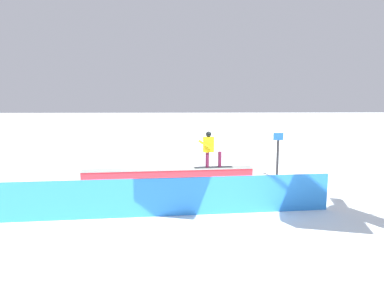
{
  "coord_description": "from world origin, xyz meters",
  "views": [
    {
      "loc": [
        -0.55,
        12.41,
        3.23
      ],
      "look_at": [
        -0.88,
        0.93,
        1.61
      ],
      "focal_mm": 30.49,
      "sensor_mm": 36.0,
      "label": 1
    }
  ],
  "objects": [
    {
      "name": "ground_plane",
      "position": [
        0.0,
        0.0,
        0.0
      ],
      "size": [
        120.0,
        120.0,
        0.0
      ],
      "primitive_type": "plane",
      "color": "white"
    },
    {
      "name": "grind_box",
      "position": [
        0.0,
        0.0,
        0.24
      ],
      "size": [
        6.61,
        1.06,
        0.52
      ],
      "color": "red",
      "rests_on": "ground_plane"
    },
    {
      "name": "snowboarder",
      "position": [
        -1.6,
        -0.13,
        1.3
      ],
      "size": [
        1.53,
        0.5,
        1.43
      ],
      "color": "black",
      "rests_on": "grind_box"
    },
    {
      "name": "safety_fence",
      "position": [
        0.0,
        3.75,
        0.54
      ],
      "size": [
        9.46,
        0.86,
        1.07
      ],
      "primitive_type": "cube",
      "rotation": [
        0.0,
        0.0,
        0.08
      ],
      "color": "#2C84E8",
      "rests_on": "ground_plane"
    },
    {
      "name": "trail_marker",
      "position": [
        -4.41,
        -0.56,
        0.99
      ],
      "size": [
        0.4,
        0.1,
        1.84
      ],
      "color": "#262628",
      "rests_on": "ground_plane"
    }
  ]
}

